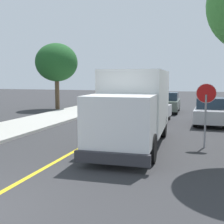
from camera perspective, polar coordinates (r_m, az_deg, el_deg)
centre_line_yellow at (r=15.60m, az=-0.64°, el=-3.92°), size 0.16×56.00×0.01m
box_truck at (r=12.51m, az=4.50°, el=1.58°), size 2.74×7.29×3.20m
parked_car_near at (r=19.06m, az=7.96°, el=0.34°), size 2.00×4.48×1.67m
parked_car_mid at (r=24.94m, az=10.91°, el=1.77°), size 1.90×4.44×1.67m
parked_van_across at (r=19.03m, az=18.69°, el=0.04°), size 1.93×4.45×1.67m
stop_sign at (r=12.51m, az=17.91°, el=1.69°), size 0.80×0.10×2.65m
street_tree_down_block at (r=27.30m, az=-10.81°, el=9.47°), size 3.83×3.83×6.00m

